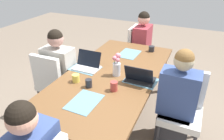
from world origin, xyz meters
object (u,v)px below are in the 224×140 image
(chair_head_right_left_mid, at_px, (139,49))
(coffee_mug_centre_right, at_px, (89,83))
(coffee_mug_near_left, at_px, (114,86))
(chair_near_left_near, at_px, (182,106))
(chair_far_left_far, at_px, (54,81))
(person_near_left_near, at_px, (176,106))
(coffee_mug_centre_left, at_px, (76,78))
(flower_vase, at_px, (117,66))
(dining_table, at_px, (112,79))
(laptop_far_left_far, at_px, (87,65))
(coffee_mug_near_right, at_px, (151,49))
(person_head_right_left_mid, at_px, (142,50))
(person_far_left_far, at_px, (60,77))
(laptop_near_left_near, at_px, (140,78))

(chair_head_right_left_mid, height_order, coffee_mug_centre_right, chair_head_right_left_mid)
(coffee_mug_centre_right, bearing_deg, coffee_mug_near_left, -80.15)
(chair_near_left_near, height_order, chair_far_left_far, same)
(person_near_left_near, distance_m, chair_head_right_left_mid, 1.73)
(chair_near_left_near, xyz_separation_m, coffee_mug_centre_left, (-0.37, 1.14, 0.28))
(flower_vase, distance_m, coffee_mug_centre_left, 0.49)
(flower_vase, relative_size, coffee_mug_centre_right, 2.97)
(dining_table, xyz_separation_m, person_near_left_near, (-0.04, -0.79, -0.14))
(laptop_far_left_far, relative_size, coffee_mug_centre_right, 3.51)
(coffee_mug_near_right, height_order, coffee_mug_centre_left, coffee_mug_centre_left)
(dining_table, xyz_separation_m, chair_head_right_left_mid, (1.44, 0.11, -0.17))
(person_head_right_left_mid, bearing_deg, dining_table, -178.43)
(person_far_left_far, xyz_separation_m, coffee_mug_near_right, (0.90, -1.01, 0.25))
(person_head_right_left_mid, bearing_deg, coffee_mug_centre_right, 177.76)
(person_far_left_far, relative_size, laptop_far_left_far, 3.73)
(person_far_left_far, bearing_deg, chair_head_right_left_mid, -23.61)
(laptop_near_left_near, relative_size, coffee_mug_centre_left, 3.64)
(person_near_left_near, distance_m, coffee_mug_centre_right, 0.99)
(dining_table, relative_size, person_head_right_left_mid, 1.81)
(person_head_right_left_mid, height_order, flower_vase, person_head_right_left_mid)
(person_near_left_near, distance_m, coffee_mug_centre_left, 1.15)
(coffee_mug_centre_left, bearing_deg, coffee_mug_near_left, -89.07)
(person_head_right_left_mid, distance_m, person_far_left_far, 1.58)
(chair_head_right_left_mid, bearing_deg, person_near_left_near, -148.72)
(chair_head_right_left_mid, relative_size, coffee_mug_near_right, 10.72)
(coffee_mug_near_left, height_order, coffee_mug_near_right, coffee_mug_near_left)
(chair_head_right_left_mid, relative_size, coffee_mug_centre_right, 9.88)
(person_far_left_far, xyz_separation_m, laptop_near_left_near, (-0.01, -1.11, 0.25))
(person_head_right_left_mid, bearing_deg, flower_vase, -175.88)
(chair_near_left_near, relative_size, chair_far_left_far, 1.00)
(chair_head_right_left_mid, xyz_separation_m, laptop_near_left_near, (-1.48, -0.47, 0.28))
(chair_near_left_near, relative_size, coffee_mug_centre_left, 10.25)
(flower_vase, bearing_deg, dining_table, 85.17)
(laptop_near_left_near, bearing_deg, person_head_right_left_mid, 15.47)
(chair_far_left_far, bearing_deg, chair_head_right_left_mid, -24.46)
(coffee_mug_near_right, bearing_deg, coffee_mug_near_left, 175.88)
(chair_near_left_near, relative_size, flower_vase, 3.32)
(person_head_right_left_mid, distance_m, laptop_near_left_near, 1.50)
(person_far_left_far, bearing_deg, flower_vase, -88.36)
(chair_near_left_near, relative_size, laptop_far_left_far, 2.81)
(chair_head_right_left_mid, distance_m, flower_vase, 1.50)
(person_near_left_near, distance_m, coffee_mug_near_left, 0.73)
(person_near_left_near, height_order, person_head_right_left_mid, same)
(flower_vase, bearing_deg, coffee_mug_near_right, -12.21)
(chair_head_right_left_mid, xyz_separation_m, person_far_left_far, (-1.47, 0.64, 0.03))
(chair_near_left_near, relative_size, person_head_right_left_mid, 0.75)
(chair_near_left_near, relative_size, chair_head_right_left_mid, 1.00)
(coffee_mug_near_left, height_order, coffee_mug_centre_right, coffee_mug_near_left)
(person_near_left_near, distance_m, laptop_near_left_near, 0.50)
(laptop_near_left_near, bearing_deg, chair_far_left_far, 93.10)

